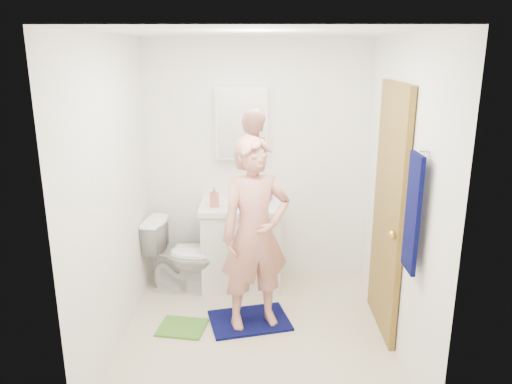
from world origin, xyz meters
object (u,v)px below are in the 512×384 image
soap_dispenser (214,197)px  toothbrush_cup (267,196)px  towel (413,213)px  toilet (183,255)px  vanity_cabinet (242,247)px  man (255,234)px  medicine_cabinet (242,123)px

soap_dispenser → toothbrush_cup: 0.54m
towel → toilet: bearing=141.9°
soap_dispenser → toothbrush_cup: bearing=20.9°
vanity_cabinet → soap_dispenser: (-0.25, -0.09, 0.55)m
man → vanity_cabinet: bearing=80.9°
soap_dispenser → man: man is taller
medicine_cabinet → toilet: medicine_cabinet is taller
vanity_cabinet → towel: 2.08m
toilet → vanity_cabinet: bearing=-69.5°
vanity_cabinet → toothbrush_cup: (0.25, 0.10, 0.49)m
man → toilet: bearing=117.5°
toilet → toothbrush_cup: bearing=-66.0°
medicine_cabinet → soap_dispenser: size_ratio=3.63×
medicine_cabinet → towel: medicine_cabinet is taller
soap_dispenser → man: 0.80m
medicine_cabinet → toothbrush_cup: bearing=-25.5°
towel → man: size_ratio=0.49×
vanity_cabinet → man: (0.14, -0.78, 0.43)m
towel → man: (-1.04, 0.71, -0.42)m
medicine_cabinet → soap_dispenser: 0.77m
soap_dispenser → man: (0.39, -0.69, -0.12)m
vanity_cabinet → toilet: 0.58m
vanity_cabinet → towel: bearing=-51.5°
vanity_cabinet → soap_dispenser: soap_dispenser is taller
vanity_cabinet → towel: towel is taller
vanity_cabinet → medicine_cabinet: (0.00, 0.22, 1.20)m
vanity_cabinet → toothbrush_cup: size_ratio=7.22×
toilet → soap_dispenser: size_ratio=3.75×
medicine_cabinet → man: (0.14, -1.00, -0.77)m
vanity_cabinet → toothbrush_cup: bearing=22.4°
toothbrush_cup → man: size_ratio=0.07×
medicine_cabinet → towel: bearing=-55.4°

